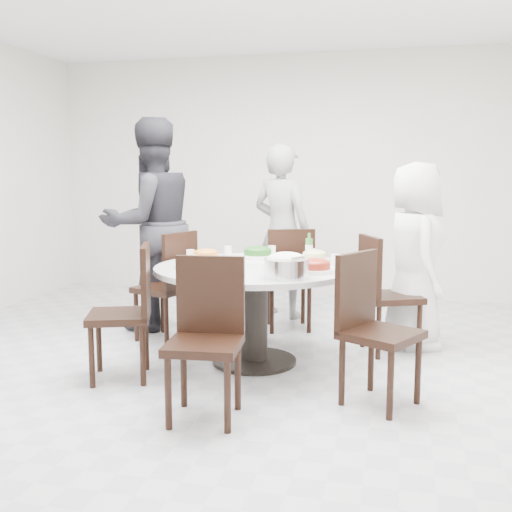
% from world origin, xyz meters
% --- Properties ---
extents(floor, '(6.00, 6.00, 0.01)m').
position_xyz_m(floor, '(0.00, 0.00, 0.00)').
color(floor, silver).
rests_on(floor, ground).
extents(wall_back, '(6.00, 0.01, 2.80)m').
position_xyz_m(wall_back, '(0.00, 3.00, 1.40)').
color(wall_back, silver).
rests_on(wall_back, ground).
extents(dining_table, '(1.50, 1.50, 0.75)m').
position_xyz_m(dining_table, '(0.08, 0.32, 0.38)').
color(dining_table, silver).
rests_on(dining_table, floor).
extents(chair_ne, '(0.56, 0.56, 0.95)m').
position_xyz_m(chair_ne, '(1.08, 0.85, 0.47)').
color(chair_ne, black).
rests_on(chair_ne, floor).
extents(chair_n, '(0.53, 0.53, 0.95)m').
position_xyz_m(chair_n, '(0.14, 1.38, 0.47)').
color(chair_n, black).
rests_on(chair_n, floor).
extents(chair_nw, '(0.53, 0.53, 0.95)m').
position_xyz_m(chair_nw, '(-0.83, 0.76, 0.47)').
color(chair_nw, black).
rests_on(chair_nw, floor).
extents(chair_sw, '(0.54, 0.54, 0.95)m').
position_xyz_m(chair_sw, '(-0.76, -0.24, 0.47)').
color(chair_sw, black).
rests_on(chair_sw, floor).
extents(chair_s, '(0.46, 0.46, 0.95)m').
position_xyz_m(chair_s, '(0.04, -0.78, 0.47)').
color(chair_s, black).
rests_on(chair_s, floor).
extents(chair_se, '(0.57, 0.57, 0.95)m').
position_xyz_m(chair_se, '(1.04, -0.30, 0.47)').
color(chair_se, black).
rests_on(chair_se, floor).
extents(diner_right, '(0.67, 0.85, 1.53)m').
position_xyz_m(diner_right, '(1.26, 1.06, 0.77)').
color(diner_right, silver).
rests_on(diner_right, floor).
extents(diner_middle, '(0.74, 0.61, 1.72)m').
position_xyz_m(diner_middle, '(-0.01, 1.85, 0.86)').
color(diner_middle, black).
rests_on(diner_middle, floor).
extents(diner_left, '(1.18, 1.19, 1.94)m').
position_xyz_m(diner_left, '(-1.10, 1.13, 0.97)').
color(diner_left, black).
rests_on(diner_left, floor).
extents(dish_greens, '(0.29, 0.29, 0.08)m').
position_xyz_m(dish_greens, '(0.00, 0.75, 0.79)').
color(dish_greens, white).
rests_on(dish_greens, dining_table).
extents(dish_pale, '(0.24, 0.24, 0.06)m').
position_xyz_m(dish_pale, '(0.48, 0.66, 0.78)').
color(dish_pale, white).
rests_on(dish_pale, dining_table).
extents(dish_orange, '(0.25, 0.25, 0.07)m').
position_xyz_m(dish_orange, '(-0.37, 0.52, 0.78)').
color(dish_orange, white).
rests_on(dish_orange, dining_table).
extents(dish_redbrown, '(0.29, 0.29, 0.07)m').
position_xyz_m(dish_redbrown, '(0.56, 0.16, 0.79)').
color(dish_redbrown, white).
rests_on(dish_redbrown, dining_table).
extents(dish_tofu, '(0.27, 0.27, 0.07)m').
position_xyz_m(dish_tofu, '(-0.35, 0.13, 0.78)').
color(dish_tofu, white).
rests_on(dish_tofu, dining_table).
extents(rice_bowl, '(0.30, 0.30, 0.13)m').
position_xyz_m(rice_bowl, '(0.40, -0.11, 0.81)').
color(rice_bowl, silver).
rests_on(rice_bowl, dining_table).
extents(soup_bowl, '(0.24, 0.24, 0.07)m').
position_xyz_m(soup_bowl, '(-0.21, -0.10, 0.79)').
color(soup_bowl, white).
rests_on(soup_bowl, dining_table).
extents(beverage_bottle, '(0.06, 0.06, 0.21)m').
position_xyz_m(beverage_bottle, '(0.42, 0.82, 0.85)').
color(beverage_bottle, '#336E2C').
rests_on(beverage_bottle, dining_table).
extents(tea_cups, '(0.07, 0.07, 0.08)m').
position_xyz_m(tea_cups, '(0.09, 0.90, 0.79)').
color(tea_cups, white).
rests_on(tea_cups, dining_table).
extents(chopsticks, '(0.24, 0.04, 0.01)m').
position_xyz_m(chopsticks, '(0.11, 1.01, 0.76)').
color(chopsticks, tan).
rests_on(chopsticks, dining_table).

